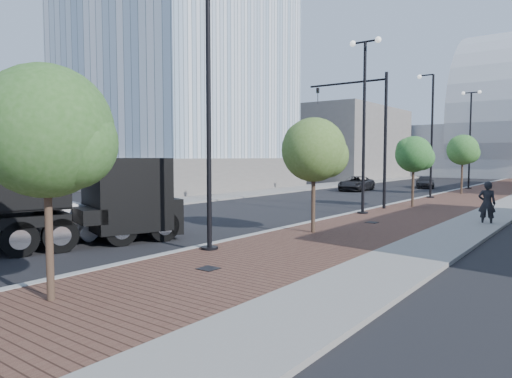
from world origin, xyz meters
The scene contains 22 objects.
sidewalk centered at (3.50, 40.00, 0.06)m, with size 7.00×140.00×0.12m, color #4C2D23.
curb centered at (0.00, 40.00, 0.07)m, with size 0.30×140.00×0.14m, color gray.
west_sidewalk centered at (-13.00, 40.00, 0.06)m, with size 4.00×140.00×0.12m, color slate.
dump_truck centered at (-4.57, 6.73, 1.50)m, with size 6.79×13.62×3.56m.
white_sedan centered at (-5.40, 7.72, 0.74)m, with size 1.56×4.48×1.47m, color white.
dark_car_mid centered at (-7.44, 38.60, 0.67)m, with size 2.22×4.81×1.34m, color black.
dark_car_far centered at (-3.58, 46.36, 0.59)m, with size 1.65×4.05×1.18m, color black.
pedestrian centered at (6.63, 22.01, 1.01)m, with size 0.74×0.49×2.03m, color black.
streetlight_1 centered at (0.49, 10.00, 4.34)m, with size 1.44×0.56×9.21m.
streetlight_2 centered at (0.60, 22.00, 4.82)m, with size 1.72×0.56×9.28m.
streetlight_3 centered at (0.49, 34.00, 4.34)m, with size 1.44×0.56×9.21m.
streetlight_4 centered at (0.60, 46.00, 4.82)m, with size 1.72×0.56×9.28m.
traffic_mast centered at (-0.30, 25.00, 4.98)m, with size 5.09×0.20×8.00m.
tree_0 centered at (1.65, 4.02, 3.65)m, with size 2.76×2.76×5.05m.
tree_1 centered at (1.65, 15.02, 3.41)m, with size 2.57×2.55×4.69m.
tree_2 centered at (1.65, 27.02, 3.28)m, with size 2.25×2.18×4.39m.
tree_3 centered at (1.65, 39.02, 3.68)m, with size 2.49×2.46×4.93m.
tower_podium centered at (-24.00, 32.00, 1.50)m, with size 19.00×19.00×3.00m, color #625D58.
convention_center centered at (-2.00, 85.00, 6.00)m, with size 50.00×30.00×50.00m.
commercial_block_nw centered at (-20.00, 60.00, 5.00)m, with size 14.00×20.00×10.00m, color #68635E.
utility_cover_1 centered at (2.40, 8.00, 0.13)m, with size 0.50×0.50×0.02m, color black.
utility_cover_2 centered at (2.40, 19.00, 0.13)m, with size 0.50×0.50×0.02m, color black.
Camera 1 is at (10.84, -1.05, 3.14)m, focal length 32.51 mm.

